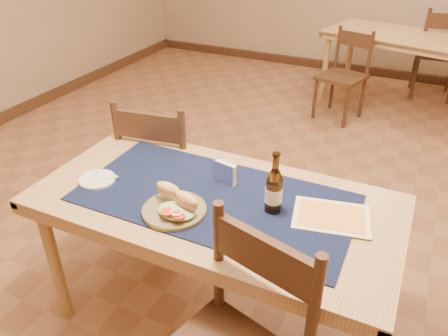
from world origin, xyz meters
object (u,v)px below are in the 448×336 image
at_px(back_table, 406,43).
at_px(chair_main_far, 165,168).
at_px(beer_bottle, 274,190).
at_px(main_table, 214,213).
at_px(napkin_holder, 225,173).
at_px(sandwich_plate, 175,207).

distance_m(back_table, chair_main_far, 3.07).
bearing_deg(beer_bottle, main_table, -175.39).
bearing_deg(back_table, beer_bottle, -93.57).
relative_size(chair_main_far, napkin_holder, 7.69).
relative_size(back_table, beer_bottle, 6.20).
height_order(back_table, napkin_holder, napkin_holder).
bearing_deg(sandwich_plate, back_table, 80.87).
xyz_separation_m(sandwich_plate, napkin_holder, (0.09, 0.30, 0.02)).
height_order(sandwich_plate, beer_bottle, beer_bottle).
height_order(sandwich_plate, napkin_holder, napkin_holder).
distance_m(sandwich_plate, napkin_holder, 0.31).
bearing_deg(sandwich_plate, chair_main_far, 126.67).
height_order(back_table, beer_bottle, beer_bottle).
bearing_deg(chair_main_far, napkin_holder, -31.14).
distance_m(chair_main_far, beer_bottle, 1.01).
height_order(beer_bottle, napkin_holder, beer_bottle).
relative_size(main_table, napkin_holder, 12.71).
height_order(main_table, beer_bottle, beer_bottle).
bearing_deg(napkin_holder, beer_bottle, -22.02).
xyz_separation_m(main_table, napkin_holder, (-0.01, 0.13, 0.14)).
relative_size(main_table, chair_main_far, 1.65).
xyz_separation_m(main_table, chair_main_far, (-0.57, 0.47, -0.16)).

